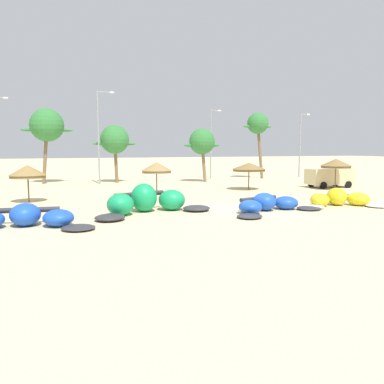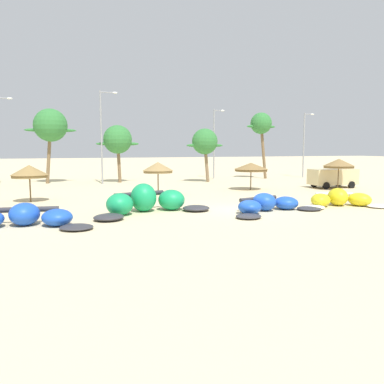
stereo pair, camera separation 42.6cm
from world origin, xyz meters
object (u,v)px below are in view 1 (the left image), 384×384
at_px(palm_center_left, 202,142).
at_px(palm_center_right, 258,125).
at_px(kite_far_left, 24,219).
at_px(parked_van, 329,177).
at_px(beach_umbrella_near_palms, 249,167).
at_px(kite_left_of_center, 269,204).
at_px(palm_left_of_gap, 115,140).
at_px(lamppost_east_center, 212,140).
at_px(kite_left, 147,202).
at_px(lamppost_east, 301,142).
at_px(beach_umbrella_near_van, 28,171).
at_px(beach_umbrella_outermost, 336,163).
at_px(lamppost_west_center, 100,133).
at_px(kite_center, 339,199).
at_px(beach_umbrella_middle, 157,167).

relative_size(palm_center_left, palm_center_right, 0.73).
relative_size(kite_far_left, parked_van, 1.56).
bearing_deg(beach_umbrella_near_palms, kite_left_of_center, -112.59).
xyz_separation_m(beach_umbrella_near_palms, palm_center_right, (7.27, 11.31, 4.66)).
bearing_deg(palm_center_left, beach_umbrella_near_palms, -82.54).
xyz_separation_m(palm_left_of_gap, lamppost_east_center, (12.42, 1.67, 0.09)).
xyz_separation_m(kite_left, lamppost_east, (25.54, 20.34, 4.06)).
height_order(beach_umbrella_near_van, palm_center_left, palm_center_left).
relative_size(kite_left, lamppost_east_center, 0.87).
bearing_deg(palm_center_right, kite_left, -133.07).
bearing_deg(palm_center_left, beach_umbrella_outermost, -53.58).
bearing_deg(lamppost_west_center, lamppost_east_center, 10.80).
distance_m(kite_center, beach_umbrella_near_van, 21.77).
bearing_deg(lamppost_east_center, parked_van, -64.95).
distance_m(palm_left_of_gap, lamppost_west_center, 2.14).
xyz_separation_m(kite_left, parked_van, (20.23, 8.22, 0.42)).
distance_m(kite_left, palm_center_left, 21.34).
bearing_deg(parked_van, beach_umbrella_middle, -179.87).
bearing_deg(kite_left_of_center, parked_van, 38.27).
bearing_deg(lamppost_east_center, beach_umbrella_near_van, -143.47).
distance_m(kite_left, lamppost_east_center, 26.53).
xyz_separation_m(palm_center_right, lamppost_east_center, (-5.47, 1.97, -1.93)).
xyz_separation_m(parked_van, palm_center_left, (-9.60, 9.87, 3.46)).
bearing_deg(parked_van, beach_umbrella_near_van, -177.66).
distance_m(parked_van, palm_left_of_gap, 23.06).
bearing_deg(lamppost_east, beach_umbrella_near_van, -157.87).
bearing_deg(kite_far_left, beach_umbrella_middle, 47.69).
height_order(kite_far_left, lamppost_west_center, lamppost_west_center).
xyz_separation_m(kite_left_of_center, lamppost_east, (18.39, 22.44, 4.29)).
height_order(beach_umbrella_outermost, palm_center_left, palm_center_left).
height_order(palm_left_of_gap, lamppost_east_center, lamppost_east_center).
bearing_deg(kite_center, palm_center_right, 74.18).
distance_m(kite_center, lamppost_east, 25.91).
distance_m(kite_far_left, beach_umbrella_outermost, 27.45).
bearing_deg(beach_umbrella_middle, palm_left_of_gap, 96.98).
bearing_deg(lamppost_east, beach_umbrella_outermost, -113.77).
relative_size(palm_center_left, lamppost_east_center, 0.70).
relative_size(kite_left_of_center, parked_van, 1.43).
relative_size(kite_center, lamppost_west_center, 0.63).
bearing_deg(palm_center_left, lamppost_east, 8.59).
relative_size(beach_umbrella_middle, lamppost_east_center, 0.31).
relative_size(beach_umbrella_middle, lamppost_west_center, 0.28).
bearing_deg(beach_umbrella_near_palms, palm_center_right, 57.28).
bearing_deg(lamppost_east, kite_left_of_center, -129.34).
xyz_separation_m(kite_left, lamppost_east_center, (13.61, 22.38, 4.20)).
distance_m(palm_left_of_gap, lamppost_east_center, 12.53).
bearing_deg(kite_far_left, beach_umbrella_near_van, 91.94).
xyz_separation_m(palm_left_of_gap, lamppost_east, (24.35, -0.37, -0.05)).
distance_m(kite_left_of_center, beach_umbrella_near_palms, 12.24).
xyz_separation_m(palm_center_left, lamppost_east_center, (2.98, 4.29, 0.31)).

